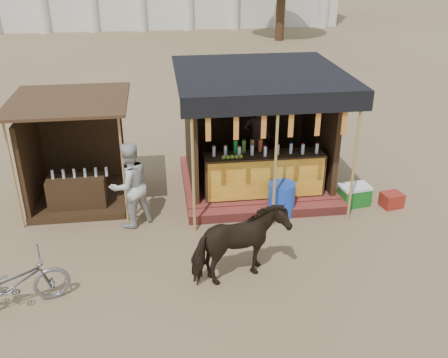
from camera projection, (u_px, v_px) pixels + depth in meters
The scene contains 9 objects.
ground at pixel (236, 275), 8.74m from camera, with size 120.00×120.00×0.00m, color #846B4C.
main_stall at pixel (257, 146), 11.42m from camera, with size 3.60×3.61×2.78m.
secondary_stall at pixel (70, 166), 10.88m from camera, with size 2.40×2.40×2.38m.
cow at pixel (240, 245), 8.33m from camera, with size 0.74×1.63×1.37m, color black.
motorbike at pixel (13, 284), 7.77m from camera, with size 0.60×1.72×0.91m, color gray.
bystander at pixel (130, 185), 9.92m from camera, with size 0.87×0.68×1.79m, color #BAB9B3.
blue_barrel at pixel (281, 199), 10.52m from camera, with size 0.57×0.57×0.72m, color blue.
red_crate at pixel (392, 200), 10.91m from camera, with size 0.44×0.35×0.32m, color maroon.
cooler at pixel (354, 195), 10.97m from camera, with size 0.70×0.53×0.46m.
Camera 1 is at (-1.17, -7.06, 5.30)m, focal length 40.00 mm.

